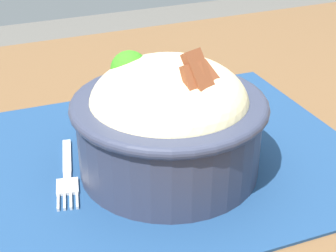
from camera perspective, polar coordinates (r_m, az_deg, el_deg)
table at (r=0.59m, az=1.41°, el=-9.47°), size 1.37×0.95×0.72m
placemat at (r=0.56m, az=-2.09°, el=-3.77°), size 0.48×0.37×0.00m
bowl at (r=0.52m, az=-0.02°, el=0.97°), size 0.22×0.22×0.14m
fork at (r=0.54m, az=-11.29°, el=-5.44°), size 0.04×0.13×0.00m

